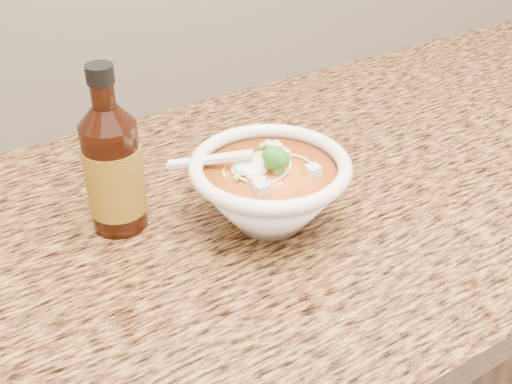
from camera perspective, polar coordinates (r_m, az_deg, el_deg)
counter_slab at (r=0.87m, az=2.25°, el=-1.01°), size 4.00×0.68×0.04m
soup_bowl at (r=0.78m, az=1.23°, el=0.16°), size 0.20×0.20×0.11m
hot_sauce_bottle at (r=0.77m, az=-12.55°, el=1.97°), size 0.09×0.09×0.21m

